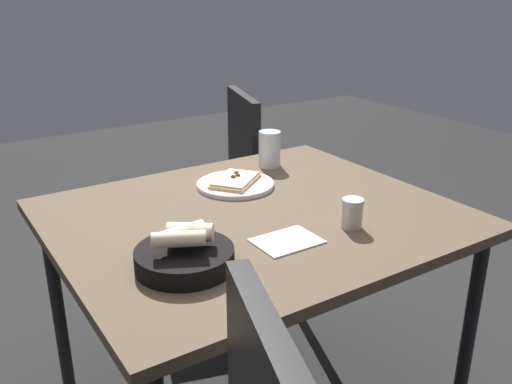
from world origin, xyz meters
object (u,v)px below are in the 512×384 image
Objects in this scene: bread_basket at (184,255)px; pepper_shaker at (352,215)px; beer_glass at (270,151)px; chair_near at (218,181)px; pizza_plate at (235,183)px; dining_table at (255,233)px.

bread_basket reaches higher than pepper_shaker.
pepper_shaker is (0.11, 0.55, -0.02)m from beer_glass.
chair_near reaches higher than beer_glass.
pizza_plate is at bearing 28.57° from beer_glass.
chair_near reaches higher than pizza_plate.
bread_basket is at bearing -5.35° from pepper_shaker.
chair_near is (-0.06, -0.49, -0.27)m from beer_glass.
beer_glass reaches higher than pepper_shaker.
bread_basket is (0.31, 0.18, 0.10)m from dining_table.
pizza_plate is at bearing -133.42° from bread_basket.
chair_near is at bearing -96.81° from beer_glass.
bread_basket is at bearing 30.64° from dining_table.
pepper_shaker reaches higher than pizza_plate.
pizza_plate reaches higher than dining_table.
dining_table is at bearing 67.83° from chair_near.
beer_glass is (-0.58, -0.50, 0.02)m from bread_basket.
beer_glass reaches higher than bread_basket.
pepper_shaker is at bearing 80.63° from chair_near.
dining_table is 1.21× the size of chair_near.
pepper_shaker reaches higher than dining_table.
beer_glass is 1.55× the size of pepper_shaker.
chair_near is at bearing -99.37° from pepper_shaker.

